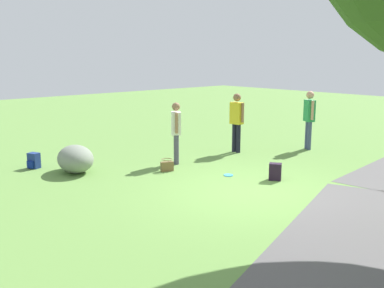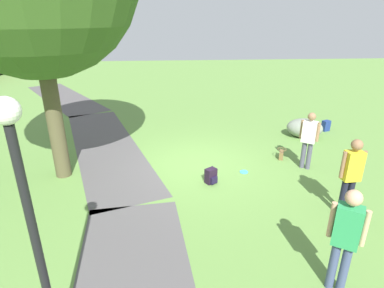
% 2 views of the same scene
% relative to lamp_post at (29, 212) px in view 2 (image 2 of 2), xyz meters
% --- Properties ---
extents(ground_plane, '(48.00, 48.00, 0.00)m').
position_rel_lamp_post_xyz_m(ground_plane, '(5.30, -2.23, -2.08)').
color(ground_plane, '#608C41').
extents(footpath_segment_mid, '(8.20, 4.38, 0.01)m').
position_rel_lamp_post_xyz_m(footpath_segment_mid, '(7.05, 0.62, -2.07)').
color(footpath_segment_mid, '#535050').
rests_on(footpath_segment_mid, ground).
extents(footpath_segment_far, '(7.76, 5.99, 0.01)m').
position_rel_lamp_post_xyz_m(footpath_segment_far, '(14.19, 4.08, -2.07)').
color(footpath_segment_far, '#535050').
rests_on(footpath_segment_far, ground).
extents(lamp_post, '(0.28, 0.28, 3.35)m').
position_rel_lamp_post_xyz_m(lamp_post, '(0.00, 0.00, 0.00)').
color(lamp_post, black).
rests_on(lamp_post, ground).
extents(lawn_boulder, '(1.21, 1.45, 0.68)m').
position_rel_lamp_post_xyz_m(lawn_boulder, '(7.29, -6.37, -1.74)').
color(lawn_boulder, gray).
rests_on(lawn_boulder, ground).
extents(woman_with_handbag, '(0.41, 0.43, 1.65)m').
position_rel_lamp_post_xyz_m(woman_with_handbag, '(4.85, -5.38, -1.13)').
color(woman_with_handbag, '#4C4C5D').
rests_on(woman_with_handbag, ground).
extents(man_near_boulder, '(0.26, 0.52, 1.76)m').
position_rel_lamp_post_xyz_m(man_near_boulder, '(2.58, -5.29, -1.05)').
color(man_near_boulder, black).
rests_on(man_near_boulder, ground).
extents(passerby_on_path, '(0.40, 0.45, 1.79)m').
position_rel_lamp_post_xyz_m(passerby_on_path, '(0.62, -4.08, -1.03)').
color(passerby_on_path, '#3E486F').
rests_on(passerby_on_path, ground).
extents(handbag_on_grass, '(0.35, 0.35, 0.31)m').
position_rel_lamp_post_xyz_m(handbag_on_grass, '(5.54, -4.93, -1.94)').
color(handbag_on_grass, brown).
rests_on(handbag_on_grass, ground).
extents(backpack_by_boulder, '(0.33, 0.33, 0.40)m').
position_rel_lamp_post_xyz_m(backpack_by_boulder, '(7.90, -7.47, -1.88)').
color(backpack_by_boulder, navy).
rests_on(backpack_by_boulder, ground).
extents(spare_backpack_on_lawn, '(0.35, 0.34, 0.40)m').
position_rel_lamp_post_xyz_m(spare_backpack_on_lawn, '(4.20, -2.58, -1.88)').
color(spare_backpack_on_lawn, black).
rests_on(spare_backpack_on_lawn, ground).
extents(frisbee_on_grass, '(0.23, 0.23, 0.02)m').
position_rel_lamp_post_xyz_m(frisbee_on_grass, '(4.72, -3.58, -2.07)').
color(frisbee_on_grass, '#3FA3E6').
rests_on(frisbee_on_grass, ground).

